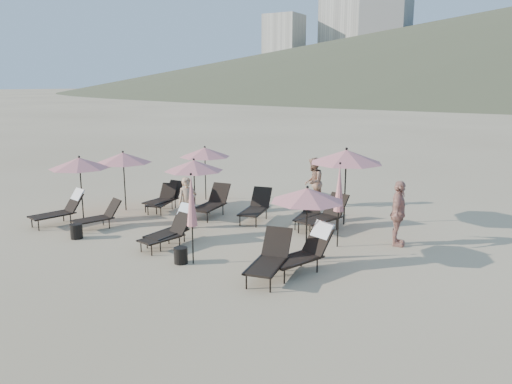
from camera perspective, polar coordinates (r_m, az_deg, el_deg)
The scene contains 27 objects.
ground at distance 13.50m, azimuth -7.71°, elevation -7.29°, with size 800.00×800.00×0.00m, color #D6BA8C.
hotel_skyline at distance 299.55m, azimuth 11.53°, elevation 15.79°, with size 109.00×82.00×55.00m.
lounger_0 at distance 17.47m, azimuth -21.33°, elevation -1.75°, with size 1.02×1.83×1.08m.
lounger_1 at distance 16.56m, azimuth -17.53°, elevation -2.61°, with size 1.03×1.61×0.87m.
lounger_2 at distance 14.60m, azimuth -9.37°, elevation -3.82°, with size 0.65×1.67×1.03m.
lounger_3 at distance 14.16m, azimuth -10.12°, elevation -4.68°, with size 0.87×1.62×0.88m.
lounger_4 at distance 11.84m, azimuth 1.60°, elevation -7.54°, with size 1.03×1.89×1.03m.
lounger_5 at distance 12.26m, azimuth 5.59°, elevation -6.61°, with size 1.20×1.91×1.13m.
lounger_6 at distance 18.52m, azimuth -10.36°, elevation -0.57°, with size 0.65×1.65×0.95m.
lounger_7 at distance 18.30m, azimuth -10.60°, elevation -0.82°, with size 1.01×1.65×0.89m.
lounger_8 at distance 17.30m, azimuth -5.06°, elevation -1.19°, with size 0.90×1.87×1.03m.
lounger_9 at distance 16.68m, azimuth 0.01°, elevation -1.69°, with size 1.02×1.85×1.01m.
lounger_10 at distance 16.24m, azimuth 6.06°, elevation -2.35°, with size 0.83×1.61×0.89m.
lounger_11 at distance 15.74m, azimuth 7.80°, elevation -2.56°, with size 1.18×1.96×1.06m.
umbrella_open_0 at distance 17.71m, azimuth -19.53°, elevation 3.14°, with size 2.00×2.00×2.15m.
umbrella_open_1 at distance 16.54m, azimuth -7.12°, elevation 3.02°, with size 1.96×1.96×2.11m.
umbrella_open_2 at distance 12.48m, azimuth 5.88°, elevation -0.33°, with size 1.88×1.88×2.02m.
umbrella_open_3 at distance 19.55m, azimuth -5.87°, elevation 4.54°, with size 1.98×1.98×2.14m.
umbrella_open_4 at distance 16.12m, azimuth 10.28°, elevation 4.01°, with size 2.35×2.35×2.53m.
umbrella_open_5 at distance 18.38m, azimuth -14.95°, elevation 3.80°, with size 2.02×2.02×2.17m.
umbrella_closed_0 at distance 12.48m, azimuth -7.38°, elevation -1.06°, with size 0.28×0.28×2.36m.
umbrella_closed_1 at distance 13.90m, azimuth 9.49°, elevation 0.41°, with size 0.28×0.28×2.41m.
side_table_0 at distance 15.73m, azimuth -19.84°, elevation -4.25°, with size 0.36×0.36×0.44m, color black.
side_table_1 at distance 12.96m, azimuth -8.59°, elevation -7.18°, with size 0.35×0.35×0.42m, color black.
beachgoer_a at distance 15.83m, azimuth -7.83°, elevation -1.26°, with size 0.60×0.39×1.64m, color tan.
beachgoer_b at distance 18.60m, azimuth 6.56°, elevation 1.10°, with size 0.89×0.70×1.84m, color #A67356.
beachgoer_c at distance 14.56m, azimuth 15.94°, elevation -2.37°, with size 1.09×0.45×1.86m, color tan.
Camera 1 is at (8.03, -9.88, 4.49)m, focal length 35.00 mm.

